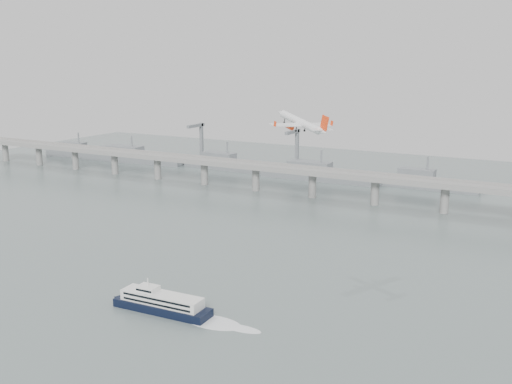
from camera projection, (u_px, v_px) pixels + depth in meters
The scene contains 5 objects.
ground at pixel (199, 290), 279.52m from camera, with size 900.00×900.00×0.00m, color slate.
bridge at pixel (348, 179), 447.17m from camera, with size 800.00×22.00×23.90m.
distant_fleet at pixel (220, 163), 577.86m from camera, with size 453.00×60.90×40.00m.
ferry at pixel (162, 303), 254.77m from camera, with size 73.35×14.35×13.83m.
airliner at pixel (302, 123), 317.66m from camera, with size 39.46×37.32×12.05m.
Camera 1 is at (149.95, -217.40, 105.72)m, focal length 42.00 mm.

